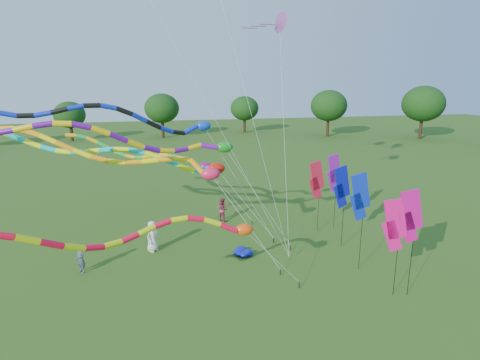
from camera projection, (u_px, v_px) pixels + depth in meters
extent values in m
plane|color=#295115|center=(265.00, 307.00, 17.40)|extent=(160.00, 160.00, 0.00)
cylinder|color=#382314|center=(417.00, 132.00, 60.89)|extent=(0.50, 0.50, 3.45)
ellipsoid|color=#183D10|center=(420.00, 101.00, 59.77)|extent=(7.29, 7.29, 6.20)
cylinder|color=#382314|center=(329.00, 124.00, 71.01)|extent=(0.50, 0.50, 3.52)
ellipsoid|color=#183D10|center=(330.00, 97.00, 69.87)|extent=(7.43, 7.43, 6.32)
cylinder|color=#382314|center=(245.00, 129.00, 67.93)|extent=(0.50, 0.50, 2.50)
ellipsoid|color=#183D10|center=(245.00, 109.00, 67.12)|extent=(5.28, 5.28, 4.49)
cylinder|color=#382314|center=(160.00, 125.00, 72.20)|extent=(0.50, 0.50, 2.65)
ellipsoid|color=#183D10|center=(159.00, 106.00, 71.34)|extent=(5.59, 5.59, 4.75)
cylinder|color=#382314|center=(72.00, 133.00, 62.71)|extent=(0.50, 0.50, 2.52)
ellipsoid|color=#183D10|center=(69.00, 112.00, 61.90)|extent=(5.32, 5.32, 4.52)
cylinder|color=black|center=(299.00, 285.00, 18.98)|extent=(0.05, 0.05, 0.30)
cylinder|color=silver|center=(273.00, 258.00, 17.81)|extent=(0.02, 0.02, 4.46)
ellipsoid|color=#F04B0C|center=(244.00, 230.00, 16.68)|extent=(0.78, 0.50, 0.50)
cylinder|color=#FA0D2E|center=(229.00, 228.00, 16.39)|extent=(0.23, 0.23, 0.77)
cylinder|color=#D2DF0B|center=(212.00, 222.00, 16.14)|extent=(0.23, 0.23, 0.73)
cylinder|color=#FA0D2E|center=(195.00, 219.00, 15.90)|extent=(0.23, 0.23, 0.68)
cylinder|color=#D2DF0B|center=(179.00, 219.00, 15.64)|extent=(0.23, 0.23, 0.66)
cylinder|color=#FA0D2E|center=(163.00, 224.00, 15.36)|extent=(0.23, 0.23, 0.67)
cylinder|color=#D2DF0B|center=(146.00, 230.00, 15.04)|extent=(0.23, 0.23, 0.68)
cylinder|color=#FA0D2E|center=(130.00, 238.00, 14.67)|extent=(0.23, 0.23, 0.68)
cylinder|color=#D2DF0B|center=(113.00, 244.00, 14.23)|extent=(0.23, 0.23, 0.68)
cylinder|color=#FA0D2E|center=(94.00, 247.00, 13.74)|extent=(0.23, 0.23, 0.70)
cylinder|color=#D2DF0B|center=(74.00, 247.00, 13.20)|extent=(0.23, 0.23, 0.74)
cylinder|color=#FA0D2E|center=(52.00, 244.00, 12.66)|extent=(0.23, 0.23, 0.76)
cylinder|color=#D2DF0B|center=(27.00, 239.00, 12.15)|extent=(0.23, 0.23, 0.74)
cylinder|color=#FA0D2E|center=(1.00, 236.00, 11.70)|extent=(0.23, 0.23, 0.70)
cylinder|color=black|center=(280.00, 272.00, 20.24)|extent=(0.05, 0.05, 0.30)
cylinder|color=silver|center=(246.00, 222.00, 19.98)|extent=(0.02, 0.02, 5.99)
ellipsoid|color=#F61B52|center=(210.00, 174.00, 19.74)|extent=(0.95, 0.61, 0.61)
cylinder|color=orange|center=(197.00, 166.00, 20.07)|extent=(0.28, 0.28, 1.16)
cylinder|color=yellow|center=(182.00, 159.00, 20.43)|extent=(0.28, 0.28, 0.86)
cylinder|color=orange|center=(166.00, 159.00, 20.61)|extent=(0.28, 0.28, 0.86)
cylinder|color=yellow|center=(150.00, 161.00, 20.74)|extent=(0.28, 0.28, 0.87)
cylinder|color=orange|center=(134.00, 162.00, 20.80)|extent=(0.28, 0.28, 0.87)
cylinder|color=yellow|center=(117.00, 162.00, 20.80)|extent=(0.28, 0.28, 0.88)
cylinder|color=orange|center=(100.00, 159.00, 20.75)|extent=(0.28, 0.28, 0.91)
cylinder|color=yellow|center=(83.00, 153.00, 20.68)|extent=(0.28, 0.28, 0.94)
cylinder|color=orange|center=(65.00, 146.00, 20.61)|extent=(0.28, 0.28, 0.95)
cylinder|color=yellow|center=(48.00, 139.00, 20.59)|extent=(0.28, 0.28, 0.93)
cylinder|color=orange|center=(32.00, 133.00, 20.65)|extent=(0.28, 0.28, 0.89)
cylinder|color=yellow|center=(18.00, 129.00, 20.81)|extent=(0.28, 0.28, 0.86)
cylinder|color=orange|center=(5.00, 128.00, 21.06)|extent=(0.28, 0.28, 0.87)
cylinder|color=black|center=(290.00, 248.00, 23.14)|extent=(0.05, 0.05, 0.30)
cylinder|color=silver|center=(260.00, 200.00, 21.61)|extent=(0.02, 0.02, 7.23)
ellipsoid|color=#178119|center=(224.00, 147.00, 20.12)|extent=(0.87, 0.56, 0.56)
cylinder|color=#630D90|center=(209.00, 146.00, 20.05)|extent=(0.25, 0.25, 0.87)
cylinder|color=yellow|center=(194.00, 147.00, 19.92)|extent=(0.25, 0.25, 0.76)
cylinder|color=#630D90|center=(181.00, 150.00, 19.52)|extent=(0.25, 0.25, 0.76)
cylinder|color=yellow|center=(167.00, 151.00, 19.07)|extent=(0.25, 0.25, 0.77)
cylinder|color=#630D90|center=(152.00, 149.00, 18.59)|extent=(0.25, 0.25, 0.80)
cylinder|color=yellow|center=(136.00, 144.00, 18.08)|extent=(0.25, 0.25, 0.83)
cylinder|color=#630D90|center=(119.00, 137.00, 17.60)|extent=(0.25, 0.25, 0.83)
cylinder|color=yellow|center=(100.00, 131.00, 17.17)|extent=(0.25, 0.25, 0.80)
cylinder|color=#630D90|center=(82.00, 126.00, 16.83)|extent=(0.25, 0.25, 0.76)
cylinder|color=yellow|center=(62.00, 124.00, 16.58)|extent=(0.25, 0.25, 0.74)
cylinder|color=#630D90|center=(43.00, 125.00, 16.43)|extent=(0.25, 0.25, 0.76)
cylinder|color=yellow|center=(23.00, 128.00, 16.33)|extent=(0.25, 0.25, 0.77)
cylinder|color=#630D90|center=(4.00, 132.00, 16.26)|extent=(0.25, 0.25, 0.77)
cylinder|color=black|center=(273.00, 240.00, 24.16)|extent=(0.05, 0.05, 0.30)
cylinder|color=silver|center=(241.00, 187.00, 22.34)|extent=(0.02, 0.02, 8.24)
ellipsoid|color=#0D39B7|center=(203.00, 126.00, 20.54)|extent=(0.79, 0.51, 0.51)
cylinder|color=#0B23BE|center=(191.00, 130.00, 20.31)|extent=(0.23, 0.23, 0.74)
cylinder|color=black|center=(178.00, 133.00, 19.99)|extent=(0.23, 0.23, 0.70)
cylinder|color=#0B23BE|center=(166.00, 130.00, 19.50)|extent=(0.23, 0.23, 0.74)
cylinder|color=black|center=(153.00, 124.00, 19.00)|extent=(0.23, 0.23, 0.76)
cylinder|color=#0B23BE|center=(139.00, 118.00, 18.54)|extent=(0.23, 0.23, 0.76)
cylinder|color=black|center=(124.00, 111.00, 18.14)|extent=(0.23, 0.23, 0.72)
cylinder|color=#0B23BE|center=(109.00, 107.00, 17.83)|extent=(0.23, 0.23, 0.68)
cylinder|color=black|center=(92.00, 106.00, 17.61)|extent=(0.23, 0.23, 0.68)
cylinder|color=#0B23BE|center=(76.00, 107.00, 17.47)|extent=(0.23, 0.23, 0.70)
cylinder|color=black|center=(60.00, 111.00, 17.38)|extent=(0.23, 0.23, 0.71)
cylinder|color=#0B23BE|center=(43.00, 114.00, 17.30)|extent=(0.23, 0.23, 0.70)
cylinder|color=black|center=(26.00, 116.00, 17.19)|extent=(0.23, 0.23, 0.69)
cylinder|color=#0B23BE|center=(8.00, 114.00, 17.01)|extent=(0.23, 0.23, 0.69)
cylinder|color=black|center=(274.00, 240.00, 24.21)|extent=(0.05, 0.05, 0.30)
cylinder|color=silver|center=(246.00, 204.00, 23.62)|extent=(0.02, 0.02, 5.51)
ellipsoid|color=red|center=(216.00, 168.00, 23.07)|extent=(1.02, 0.66, 0.66)
cylinder|color=#0BC1BB|center=(202.00, 170.00, 22.87)|extent=(0.30, 0.30, 0.98)
cylinder|color=#E9FF0D|center=(186.00, 168.00, 22.57)|extent=(0.30, 0.30, 0.98)
cylinder|color=#0BC1BB|center=(170.00, 161.00, 22.39)|extent=(0.30, 0.30, 0.97)
cylinder|color=#E9FF0D|center=(153.00, 155.00, 22.29)|extent=(0.30, 0.30, 0.94)
cylinder|color=#0BC1BB|center=(137.00, 151.00, 22.28)|extent=(0.30, 0.30, 0.91)
cylinder|color=#E9FF0D|center=(122.00, 150.00, 22.37)|extent=(0.30, 0.30, 0.90)
cylinder|color=#0BC1BB|center=(107.00, 150.00, 22.53)|extent=(0.30, 0.30, 0.91)
cylinder|color=#E9FF0D|center=(92.00, 151.00, 22.73)|extent=(0.30, 0.30, 0.92)
cylinder|color=#0BC1BB|center=(78.00, 152.00, 22.93)|extent=(0.30, 0.30, 0.91)
cylinder|color=#E9FF0D|center=(64.00, 152.00, 23.07)|extent=(0.30, 0.30, 0.90)
cylinder|color=#0BC1BB|center=(49.00, 149.00, 23.14)|extent=(0.30, 0.30, 0.92)
cylinder|color=#E9FF0D|center=(33.00, 144.00, 23.12)|extent=(0.30, 0.30, 0.95)
cylinder|color=#0BC1BB|center=(17.00, 138.00, 23.01)|extent=(0.30, 0.30, 0.97)
cylinder|color=black|center=(252.00, 222.00, 27.19)|extent=(0.05, 0.05, 0.30)
cylinder|color=silver|center=(229.00, 194.00, 26.97)|extent=(0.02, 0.02, 4.82)
ellipsoid|color=#910D69|center=(206.00, 167.00, 26.77)|extent=(0.90, 0.58, 0.58)
cylinder|color=green|center=(194.00, 164.00, 26.57)|extent=(0.26, 0.26, 0.98)
cylinder|color=#F5A40C|center=(183.00, 159.00, 26.37)|extent=(0.26, 0.26, 0.73)
cylinder|color=green|center=(173.00, 156.00, 26.53)|extent=(0.26, 0.26, 0.70)
cylinder|color=#F5A40C|center=(164.00, 155.00, 26.77)|extent=(0.26, 0.26, 0.71)
cylinder|color=green|center=(156.00, 156.00, 27.08)|extent=(0.26, 0.26, 0.73)
cylinder|color=#F5A40C|center=(147.00, 157.00, 27.41)|extent=(0.26, 0.26, 0.73)
cylinder|color=green|center=(139.00, 157.00, 27.72)|extent=(0.26, 0.26, 0.71)
cylinder|color=#F5A40C|center=(130.00, 157.00, 27.96)|extent=(0.26, 0.26, 0.70)
cylinder|color=green|center=(122.00, 154.00, 28.12)|extent=(0.26, 0.26, 0.72)
cylinder|color=#F5A40C|center=(112.00, 150.00, 28.19)|extent=(0.26, 0.26, 0.76)
cylinder|color=green|center=(103.00, 145.00, 28.17)|extent=(0.26, 0.26, 0.78)
cylinder|color=#F5A40C|center=(92.00, 140.00, 28.10)|extent=(0.26, 0.26, 0.76)
cylinder|color=green|center=(82.00, 137.00, 28.00)|extent=(0.26, 0.26, 0.73)
cylinder|color=#F5A40C|center=(71.00, 135.00, 27.90)|extent=(0.26, 0.26, 0.72)
cylinder|color=black|center=(289.00, 259.00, 21.67)|extent=(0.04, 0.04, 0.30)
cylinder|color=silver|center=(240.00, 73.00, 20.05)|extent=(0.01, 0.01, 19.96)
cylinder|color=black|center=(289.00, 259.00, 21.67)|extent=(0.04, 0.04, 0.30)
cylinder|color=silver|center=(168.00, 32.00, 17.49)|extent=(0.01, 0.01, 25.62)
cylinder|color=black|center=(289.00, 259.00, 21.67)|extent=(0.04, 0.04, 0.30)
cylinder|color=silver|center=(284.00, 134.00, 22.57)|extent=(0.01, 0.01, 13.58)
cone|color=purple|center=(279.00, 22.00, 23.51)|extent=(1.43, 1.51, 1.43)
cube|color=purple|center=(268.00, 24.00, 23.40)|extent=(0.90, 0.12, 0.04)
cube|color=purple|center=(259.00, 26.00, 23.32)|extent=(0.90, 0.12, 0.04)
cube|color=purple|center=(250.00, 28.00, 23.23)|extent=(0.90, 0.12, 0.04)
cylinder|color=black|center=(344.00, 210.00, 23.10)|extent=(0.02, 0.02, 4.57)
cube|color=#0C13AB|center=(342.00, 182.00, 22.60)|extent=(1.15, 0.29, 1.93)
cube|color=#0C13AB|center=(340.00, 196.00, 22.77)|extent=(1.00, 0.27, 1.51)
cylinder|color=black|center=(412.00, 247.00, 17.84)|extent=(0.02, 0.02, 4.71)
cube|color=#CB0B7D|center=(412.00, 210.00, 17.40)|extent=(1.15, 0.28, 1.93)
cube|color=#CB0B7D|center=(408.00, 227.00, 17.59)|extent=(1.00, 0.25, 1.51)
cylinder|color=black|center=(319.00, 199.00, 25.61)|extent=(0.02, 0.02, 4.32)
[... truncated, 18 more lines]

